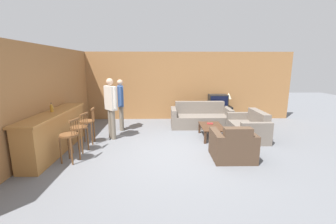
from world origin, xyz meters
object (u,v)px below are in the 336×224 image
object	(u,v)px
tv_unit	(217,113)
coffee_table	(212,127)
bar_chair_near	(70,138)
bar_chair_far	(88,124)
tv	(218,100)
person_by_counter	(111,105)
bar_chair_mid	(80,131)
book_on_table	(210,123)
loveseat_right	(249,128)
armchair_near	(233,146)
couch_far	(201,118)
table_lamp	(229,96)
person_by_window	(121,102)
bottle	(52,108)

from	to	relation	value
tv_unit	coffee_table	bearing A→B (deg)	-107.46
bar_chair_near	bar_chair_far	xyz separation A→B (m)	(0.00, 1.21, 0.00)
tv	person_by_counter	bearing A→B (deg)	-149.30
bar_chair_near	tv	xyz separation A→B (m)	(4.12, 3.72, 0.23)
bar_chair_mid	book_on_table	size ratio (longest dim) A/B	5.05
loveseat_right	person_by_counter	bearing A→B (deg)	179.69
bar_chair_far	armchair_near	world-z (taller)	bar_chair_far
loveseat_right	book_on_table	world-z (taller)	loveseat_right
bar_chair_near	couch_far	distance (m)	4.41
table_lamp	person_by_window	bearing A→B (deg)	-162.24
couch_far	loveseat_right	xyz separation A→B (m)	(1.21, -1.29, -0.00)
bar_chair_mid	bar_chair_far	size ratio (longest dim) A/B	1.00
coffee_table	person_by_window	world-z (taller)	person_by_window
bar_chair_mid	bar_chair_near	bearing A→B (deg)	-90.01
bar_chair_far	tv	distance (m)	4.84
person_by_counter	bar_chair_far	bearing A→B (deg)	-144.34
bar_chair_far	coffee_table	xyz separation A→B (m)	(3.46, 0.40, -0.23)
couch_far	bottle	size ratio (longest dim) A/B	9.31
couch_far	tv_unit	bearing A→B (deg)	47.45
loveseat_right	table_lamp	size ratio (longest dim) A/B	2.72
bottle	person_by_counter	distance (m)	1.53
bar_chair_near	bar_chair_mid	distance (m)	0.59
armchair_near	tv	distance (m)	3.70
person_by_counter	bar_chair_near	bearing A→B (deg)	-108.99
couch_far	bar_chair_near	bearing A→B (deg)	-139.31
tv_unit	person_by_window	bearing A→B (deg)	-160.29
coffee_table	person_by_window	size ratio (longest dim) A/B	0.64
person_by_window	bar_chair_far	bearing A→B (deg)	-117.47
book_on_table	tv	bearing A→B (deg)	70.49
coffee_table	person_by_counter	distance (m)	2.99
tv_unit	table_lamp	bearing A→B (deg)	0.00
coffee_table	bar_chair_far	bearing A→B (deg)	-173.42
bar_chair_near	person_by_window	size ratio (longest dim) A/B	0.59
armchair_near	loveseat_right	distance (m)	1.76
bar_chair_far	couch_far	bearing A→B (deg)	26.48
bar_chair_far	couch_far	xyz separation A→B (m)	(3.34, 1.66, -0.25)
bar_chair_mid	table_lamp	bearing A→B (deg)	34.65
bar_chair_mid	loveseat_right	xyz separation A→B (m)	(4.55, 0.99, -0.25)
couch_far	loveseat_right	size ratio (longest dim) A/B	1.43
tv_unit	person_by_counter	distance (m)	4.22
armchair_near	loveseat_right	world-z (taller)	armchair_near
bar_chair_near	tv	distance (m)	5.56
person_by_window	book_on_table	bearing A→B (deg)	-13.32
armchair_near	tv_unit	size ratio (longest dim) A/B	0.84
table_lamp	loveseat_right	bearing A→B (deg)	-89.63
couch_far	person_by_window	distance (m)	2.77
couch_far	tv	size ratio (longest dim) A/B	2.90
armchair_near	table_lamp	distance (m)	3.81
bar_chair_far	person_by_counter	distance (m)	0.82
bar_chair_near	person_by_window	world-z (taller)	person_by_window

